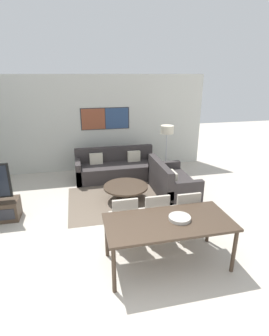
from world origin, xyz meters
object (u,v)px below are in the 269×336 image
at_px(coffee_table, 126,189).
at_px(dining_chair_centre, 155,213).
at_px(floor_lamp, 167,133).
at_px(sofa_main, 116,168).
at_px(sofa_side, 170,184).
at_px(dining_table, 169,225).
at_px(dining_chair_right, 185,210).
at_px(dining_chair_left, 124,216).
at_px(fruit_bowl, 180,218).

bearing_deg(coffee_table, dining_chair_centre, -82.58).
relative_size(dining_chair_centre, floor_lamp, 0.61).
height_order(sofa_main, coffee_table, sofa_main).
height_order(sofa_side, dining_table, sofa_side).
xyz_separation_m(coffee_table, dining_chair_right, (0.76, -1.64, 0.24)).
bearing_deg(dining_chair_right, dining_chair_left, 178.37).
relative_size(dining_chair_right, floor_lamp, 0.61).
distance_m(coffee_table, floor_lamp, 2.17).
relative_size(dining_chair_left, floor_lamp, 0.61).
bearing_deg(coffee_table, dining_chair_left, -102.00).
relative_size(sofa_side, dining_table, 0.80).
relative_size(dining_chair_centre, dining_chair_right, 1.00).
bearing_deg(floor_lamp, coffee_table, -137.38).
height_order(dining_chair_left, fruit_bowl, dining_chair_left).
distance_m(sofa_side, dining_chair_centre, 1.93).
bearing_deg(dining_chair_left, dining_chair_centre, -0.13).
xyz_separation_m(fruit_bowl, floor_lamp, (1.05, 3.60, 0.47)).
relative_size(sofa_side, coffee_table, 1.47).
distance_m(sofa_side, fruit_bowl, 2.53).
xyz_separation_m(dining_table, fruit_bowl, (0.17, 0.00, 0.10)).
relative_size(dining_table, dining_chair_centre, 2.11).
bearing_deg(floor_lamp, sofa_side, -103.93).
xyz_separation_m(sofa_side, coffee_table, (-1.12, -0.08, -0.00)).
bearing_deg(dining_chair_centre, sofa_main, 93.89).
xyz_separation_m(sofa_main, dining_chair_centre, (0.21, -3.08, 0.24)).
bearing_deg(dining_chair_left, dining_chair_right, -1.63).
distance_m(dining_chair_right, floor_lamp, 3.11).
bearing_deg(sofa_side, sofa_main, 38.77).
distance_m(coffee_table, dining_chair_right, 1.82).
height_order(coffee_table, dining_chair_centre, dining_chair_centre).
height_order(dining_chair_centre, dining_chair_right, same).
bearing_deg(sofa_main, dining_chair_centre, -86.11).
bearing_deg(dining_table, dining_chair_left, 128.74).
relative_size(sofa_main, dining_chair_left, 2.50).
xyz_separation_m(sofa_main, floor_lamp, (1.43, -0.16, 0.98)).
distance_m(dining_chair_centre, fruit_bowl, 0.75).
bearing_deg(dining_chair_left, floor_lamp, 58.79).
xyz_separation_m(coffee_table, dining_chair_left, (-0.34, -1.60, 0.24)).
xyz_separation_m(sofa_side, dining_chair_left, (-1.46, -1.68, 0.24)).
height_order(coffee_table, dining_table, dining_table).
height_order(coffee_table, dining_chair_left, dining_chair_left).
distance_m(dining_chair_centre, dining_chair_right, 0.55).
height_order(coffee_table, fruit_bowl, fruit_bowl).
bearing_deg(floor_lamp, dining_chair_left, -121.21).
bearing_deg(dining_chair_right, floor_lamp, 77.25).
bearing_deg(dining_chair_left, coffee_table, 78.00).
relative_size(sofa_side, dining_chair_left, 1.69).
distance_m(dining_table, dining_chair_right, 0.87).
bearing_deg(dining_table, coffee_table, 95.22).
height_order(dining_table, dining_chair_left, dining_chair_left).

